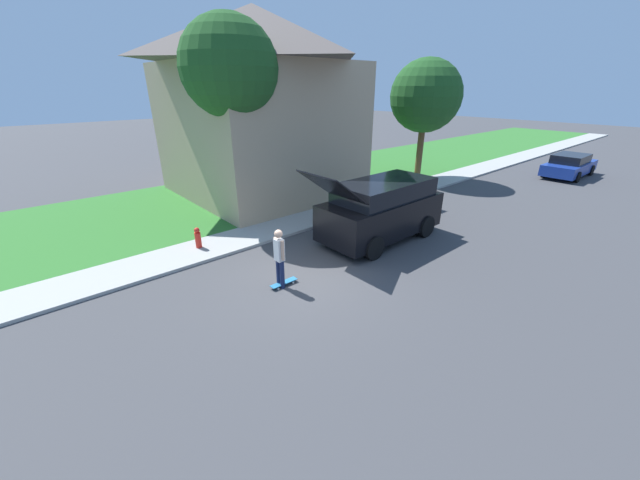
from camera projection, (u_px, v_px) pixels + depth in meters
ground_plane at (304, 276)px, 10.50m from camera, size 120.00×120.00×0.00m
lawn at (298, 187)px, 19.63m from camera, size 10.00×80.00×0.08m
sidewalk at (356, 205)px, 16.58m from camera, size 1.80×80.00×0.10m
house at (258, 102)px, 17.06m from camera, size 9.02×8.20×8.38m
lawn_tree_near at (229, 69)px, 12.54m from camera, size 3.48×3.48×7.40m
lawn_tree_far at (426, 96)px, 19.72m from camera, size 3.93×3.93×6.52m
suv_parked at (382, 209)px, 12.63m from camera, size 2.17×5.42×2.84m
car_down_street at (569, 165)px, 21.82m from camera, size 1.96×4.54×1.35m
skateboarder at (279, 256)px, 9.58m from camera, size 0.41×0.22×1.70m
skateboard at (284, 283)px, 9.97m from camera, size 0.22×0.82×0.10m
fire_hydrant at (198, 238)px, 11.98m from camera, size 0.20×0.20×0.72m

